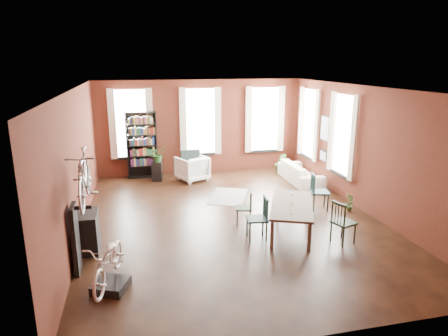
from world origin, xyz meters
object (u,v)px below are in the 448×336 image
object	(u,v)px
dining_table	(291,218)
dining_chair_d	(320,192)
bookshelf	(142,145)
bike_trainer	(111,286)
dining_chair_b	(244,208)
dining_chair_a	(257,218)
dining_chair_c	(344,222)
white_armchair	(192,167)
plant_stand	(157,171)
cream_sofa	(301,170)
console_table	(88,231)
bicycle_floor	(107,241)

from	to	relation	value
dining_table	dining_chair_d	world-z (taller)	dining_chair_d
bookshelf	bike_trainer	distance (m)	7.01
dining_chair_b	dining_chair_a	bearing A→B (deg)	18.40
dining_chair_c	bike_trainer	xyz separation A→B (m)	(-4.79, -0.80, -0.39)
white_armchair	plant_stand	distance (m)	1.15
dining_chair_b	cream_sofa	bearing A→B (deg)	152.11
dining_chair_b	console_table	xyz separation A→B (m)	(-3.48, -0.55, -0.01)
white_armchair	dining_chair_c	bearing A→B (deg)	90.16
dining_table	cream_sofa	world-z (taller)	cream_sofa
dining_chair_d	console_table	xyz separation A→B (m)	(-5.69, -1.05, -0.09)
dining_chair_d	bicycle_floor	bearing A→B (deg)	131.13
dining_chair_a	bookshelf	xyz separation A→B (m)	(-2.25, 5.51, 0.62)
dining_table	white_armchair	size ratio (longest dim) A/B	2.22
dining_chair_b	bicycle_floor	xyz separation A→B (m)	(-2.98, -2.27, 0.51)
bike_trainer	bicycle_floor	distance (m)	0.84
bike_trainer	bicycle_floor	world-z (taller)	bicycle_floor
white_armchair	cream_sofa	world-z (taller)	white_armchair
dining_chair_c	dining_chair_d	xyz separation A→B (m)	(0.40, 1.94, 0.02)
plant_stand	dining_chair_c	bearing A→B (deg)	-57.24
dining_chair_b	bicycle_floor	bearing A→B (deg)	-37.71
cream_sofa	console_table	world-z (taller)	cream_sofa
dining_chair_b	bicycle_floor	size ratio (longest dim) A/B	0.54
dining_table	bicycle_floor	size ratio (longest dim) A/B	1.30
dining_chair_b	white_armchair	bearing A→B (deg)	-155.44
dining_table	white_armchair	bearing A→B (deg)	132.31
cream_sofa	plant_stand	size ratio (longest dim) A/B	3.31
bookshelf	bicycle_floor	world-z (taller)	bookshelf
dining_table	plant_stand	size ratio (longest dim) A/B	3.16
dining_chair_c	dining_table	bearing A→B (deg)	30.32
dining_chair_d	bike_trainer	world-z (taller)	dining_chair_d
dining_chair_a	dining_chair_d	size ratio (longest dim) A/B	0.99
dining_chair_a	dining_chair_d	distance (m)	2.55
bookshelf	plant_stand	size ratio (longest dim) A/B	3.50
bookshelf	dining_chair_c	bearing A→B (deg)	-56.63
dining_chair_c	bike_trainer	world-z (taller)	dining_chair_c
dining_chair_b	plant_stand	size ratio (longest dim) A/B	1.32
dining_chair_d	dining_chair_a	bearing A→B (deg)	135.29
bookshelf	console_table	world-z (taller)	bookshelf
bookshelf	white_armchair	distance (m)	1.84
dining_chair_a	bike_trainer	bearing A→B (deg)	-59.42
dining_table	bicycle_floor	world-z (taller)	bicycle_floor
bookshelf	bike_trainer	xyz separation A→B (m)	(-0.78, -6.89, -1.02)
dining_chair_d	console_table	world-z (taller)	dining_chair_d
white_armchair	bike_trainer	xyz separation A→B (m)	(-2.33, -6.13, -0.37)
bike_trainer	bookshelf	bearing A→B (deg)	83.51
dining_chair_c	bike_trainer	size ratio (longest dim) A/B	1.73
cream_sofa	bike_trainer	xyz separation A→B (m)	(-5.73, -5.19, -0.33)
dining_table	dining_chair_a	bearing A→B (deg)	-145.47
console_table	cream_sofa	bearing A→B (deg)	29.33
bike_trainer	console_table	bearing A→B (deg)	106.37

